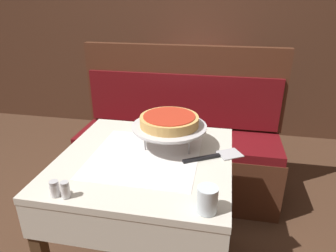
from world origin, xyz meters
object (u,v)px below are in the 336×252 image
Objects in this scene: condiment_caddy at (203,66)px; pepper_shaker at (65,190)px; dining_table_rear at (197,85)px; deep_dish_pizza at (169,120)px; pizza_server at (215,156)px; water_glass_near at (207,199)px; dining_table_front at (146,177)px; pizza_pan_stand at (169,127)px; booth_bench at (178,152)px; salt_shaker at (55,189)px.

pepper_shaker is at bearing -98.70° from condiment_caddy.
deep_dish_pizza is at bearing -89.18° from dining_table_rear.
pizza_server is (0.22, -0.07, -0.13)m from deep_dish_pizza.
water_glass_near reaches higher than dining_table_rear.
dining_table_front is 2.19× the size of pizza_pan_stand.
booth_bench is 1.24m from pepper_shaker.
dining_table_front is 0.34m from pizza_server.
pepper_shaker is 2.09m from condiment_caddy.
condiment_caddy is at bearing 95.38° from water_glass_near.
booth_bench is at bearing -95.36° from condiment_caddy.
condiment_caddy reaches higher than deep_dish_pizza.
pepper_shaker is at bearing -142.20° from pizza_server.
deep_dish_pizza is 1.02× the size of pizza_server.
booth_bench is at bearing 95.33° from pizza_pan_stand.
deep_dish_pizza is 2.97× the size of water_glass_near.
dining_table_rear is 1.53m from deep_dish_pizza.
booth_bench is at bearing 88.05° from dining_table_front.
booth_bench is 5.26× the size of deep_dish_pizza.
deep_dish_pizza reaches higher than pizza_server.
condiment_caddy is at bearing 61.96° from dining_table_rear.
pepper_shaker is (0.04, 0.00, 0.00)m from salt_shaker.
pizza_server is (0.29, -0.74, 0.40)m from booth_bench.
water_glass_near is 1.53× the size of salt_shaker.
salt_shaker is at bearing -98.98° from dining_table_rear.
condiment_caddy is at bearing 84.64° from booth_bench.
water_glass_near is at bearing -64.16° from deep_dish_pizza.
pepper_shaker reaches higher than pizza_server.
salt_shaker is at bearing -144.35° from pizza_server.
condiment_caddy is at bearing 81.30° from pepper_shaker.
water_glass_near reaches higher than pizza_server.
pepper_shaker is (-0.27, -1.98, 0.15)m from dining_table_rear.
deep_dish_pizza reaches higher than pepper_shaker.
water_glass_near is 0.55m from salt_shaker.
dining_table_rear is 2.73× the size of pizza_server.
salt_shaker is at bearing -103.36° from booth_bench.
pizza_pan_stand is at bearing -84.67° from booth_bench.
pizza_server is (0.31, 0.05, 0.12)m from dining_table_front.
dining_table_rear is 2.08× the size of pizza_pan_stand.
dining_table_rear is at bearing 82.21° from pepper_shaker.
water_glass_near reaches higher than dining_table_front.
water_glass_near reaches higher than salt_shaker.
booth_bench is 23.94× the size of salt_shaker.
deep_dish_pizza is 1.60m from condiment_caddy.
dining_table_rear is 0.51× the size of booth_bench.
dining_table_front is 12.79× the size of salt_shaker.
deep_dish_pizza is 4.55× the size of salt_shaker.
pepper_shaker is at bearing -122.02° from pizza_pan_stand.
salt_shaker is (-0.24, -0.35, 0.14)m from dining_table_front.
pizza_pan_stand is at bearing 115.84° from water_glass_near.
pizza_pan_stand is at bearing -135.00° from deep_dish_pizza.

